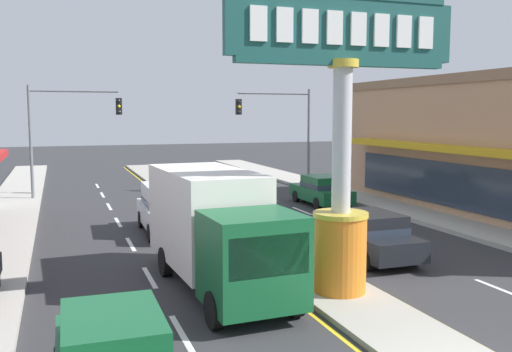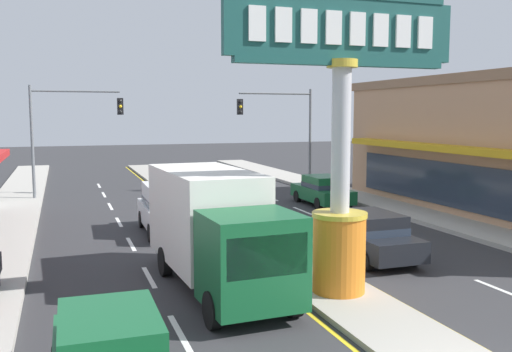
{
  "view_description": "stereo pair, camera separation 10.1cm",
  "coord_description": "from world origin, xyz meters",
  "px_view_note": "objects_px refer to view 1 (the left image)",
  "views": [
    {
      "loc": [
        -6.72,
        -6.73,
        4.69
      ],
      "look_at": [
        -0.44,
        11.08,
        2.6
      ],
      "focal_mm": 39.61,
      "sensor_mm": 36.0,
      "label": 1
    },
    {
      "loc": [
        -6.63,
        -6.76,
        4.69
      ],
      "look_at": [
        -0.44,
        11.08,
        2.6
      ],
      "focal_mm": 39.61,
      "sensor_mm": 36.0,
      "label": 2
    }
  ],
  "objects_px": {
    "traffic_light_left_side": "(65,122)",
    "box_truck_mid_left_lane": "(216,226)",
    "district_sign": "(342,155)",
    "suv_near_right_lane": "(168,208)",
    "traffic_light_right_side": "(283,121)",
    "sedan_near_left_lane": "(322,190)",
    "sedan_far_left_oncoming": "(368,234)"
  },
  "relations": [
    {
      "from": "traffic_light_left_side",
      "to": "box_truck_mid_left_lane",
      "type": "bearing_deg",
      "value": -78.88
    },
    {
      "from": "district_sign",
      "to": "suv_near_right_lane",
      "type": "relative_size",
      "value": 1.62
    },
    {
      "from": "traffic_light_right_side",
      "to": "sedan_near_left_lane",
      "type": "bearing_deg",
      "value": -92.71
    },
    {
      "from": "traffic_light_right_side",
      "to": "district_sign",
      "type": "bearing_deg",
      "value": -107.97
    },
    {
      "from": "district_sign",
      "to": "suv_near_right_lane",
      "type": "xyz_separation_m",
      "value": [
        -2.7,
        9.31,
        -2.68
      ]
    },
    {
      "from": "sedan_near_left_lane",
      "to": "box_truck_mid_left_lane",
      "type": "relative_size",
      "value": 0.62
    },
    {
      "from": "suv_near_right_lane",
      "to": "traffic_light_right_side",
      "type": "bearing_deg",
      "value": 48.28
    },
    {
      "from": "traffic_light_right_side",
      "to": "box_truck_mid_left_lane",
      "type": "distance_m",
      "value": 19.94
    },
    {
      "from": "traffic_light_left_side",
      "to": "sedan_near_left_lane",
      "type": "relative_size",
      "value": 1.44
    },
    {
      "from": "suv_near_right_lane",
      "to": "sedan_far_left_oncoming",
      "type": "height_order",
      "value": "suv_near_right_lane"
    },
    {
      "from": "suv_near_right_lane",
      "to": "sedan_far_left_oncoming",
      "type": "bearing_deg",
      "value": -48.69
    },
    {
      "from": "box_truck_mid_left_lane",
      "to": "sedan_near_left_lane",
      "type": "bearing_deg",
      "value": 52.67
    },
    {
      "from": "district_sign",
      "to": "traffic_light_left_side",
      "type": "bearing_deg",
      "value": 107.77
    },
    {
      "from": "traffic_light_left_side",
      "to": "suv_near_right_lane",
      "type": "relative_size",
      "value": 1.34
    },
    {
      "from": "traffic_light_right_side",
      "to": "sedan_near_left_lane",
      "type": "xyz_separation_m",
      "value": [
        -0.29,
        -6.04,
        -3.46
      ]
    },
    {
      "from": "district_sign",
      "to": "box_truck_mid_left_lane",
      "type": "xyz_separation_m",
      "value": [
        -2.79,
        1.82,
        -1.97
      ]
    },
    {
      "from": "sedan_near_left_lane",
      "to": "suv_near_right_lane",
      "type": "bearing_deg",
      "value": -155.06
    },
    {
      "from": "district_sign",
      "to": "box_truck_mid_left_lane",
      "type": "bearing_deg",
      "value": 146.85
    },
    {
      "from": "traffic_light_right_side",
      "to": "suv_near_right_lane",
      "type": "height_order",
      "value": "traffic_light_right_side"
    },
    {
      "from": "district_sign",
      "to": "traffic_light_right_side",
      "type": "distance_m",
      "value": 20.4
    },
    {
      "from": "sedan_near_left_lane",
      "to": "sedan_far_left_oncoming",
      "type": "xyz_separation_m",
      "value": [
        -3.3,
        -10.21,
        0.0
      ]
    },
    {
      "from": "traffic_light_left_side",
      "to": "box_truck_mid_left_lane",
      "type": "xyz_separation_m",
      "value": [
        3.5,
        -17.81,
        -2.55
      ]
    },
    {
      "from": "suv_near_right_lane",
      "to": "box_truck_mid_left_lane",
      "type": "relative_size",
      "value": 0.66
    },
    {
      "from": "sedan_near_left_lane",
      "to": "district_sign",
      "type": "bearing_deg",
      "value": -114.21
    },
    {
      "from": "district_sign",
      "to": "traffic_light_left_side",
      "type": "xyz_separation_m",
      "value": [
        -6.29,
        19.63,
        0.58
      ]
    },
    {
      "from": "suv_near_right_lane",
      "to": "sedan_far_left_oncoming",
      "type": "distance_m",
      "value": 8.2
    },
    {
      "from": "sedan_near_left_lane",
      "to": "sedan_far_left_oncoming",
      "type": "height_order",
      "value": "same"
    },
    {
      "from": "traffic_light_left_side",
      "to": "suv_near_right_lane",
      "type": "distance_m",
      "value": 11.41
    },
    {
      "from": "traffic_light_left_side",
      "to": "sedan_far_left_oncoming",
      "type": "xyz_separation_m",
      "value": [
        9.0,
        -16.48,
        -3.46
      ]
    },
    {
      "from": "traffic_light_right_side",
      "to": "box_truck_mid_left_lane",
      "type": "relative_size",
      "value": 0.89
    },
    {
      "from": "traffic_light_left_side",
      "to": "sedan_near_left_lane",
      "type": "bearing_deg",
      "value": -27.04
    },
    {
      "from": "suv_near_right_lane",
      "to": "box_truck_mid_left_lane",
      "type": "distance_m",
      "value": 7.52
    }
  ]
}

